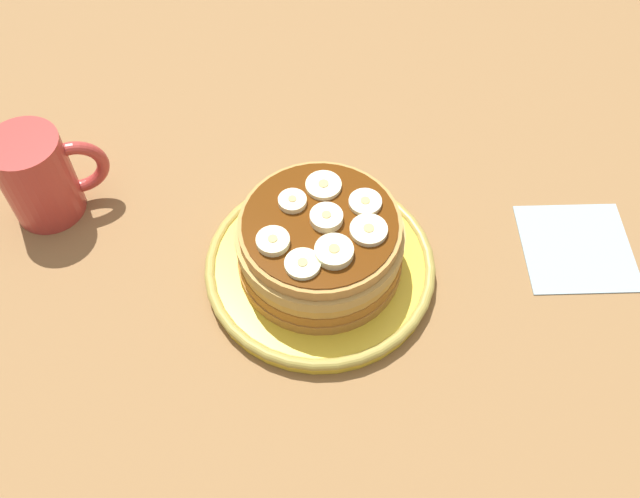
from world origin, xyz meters
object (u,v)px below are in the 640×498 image
Objects in this scene: banana_slice_5 at (337,251)px; coffee_mug at (40,175)px; banana_slice_6 at (365,203)px; banana_slice_3 at (369,231)px; banana_slice_0 at (328,221)px; pancake_stack at (319,244)px; napkin at (577,247)px; banana_slice_4 at (323,186)px; banana_slice_1 at (303,264)px; banana_slice_7 at (273,242)px; banana_slice_2 at (292,202)px; plate at (320,267)px.

banana_slice_5 is 32.03cm from coffee_mug.
banana_slice_3 is at bearing -105.72° from banana_slice_6.
banana_slice_0 is 0.88× the size of banana_slice_3.
banana_slice_6 reaches higher than pancake_stack.
napkin is (25.79, -5.75, -4.72)cm from pancake_stack.
napkin is at bearing -21.52° from banana_slice_4.
banana_slice_1 is 0.93× the size of banana_slice_3.
coffee_mug is at bearing 136.89° from banana_slice_7.
banana_slice_2 is at bearing 79.46° from banana_slice_1.
coffee_mug reaches higher than banana_slice_1.
banana_slice_6 is at bearing 7.88° from plate.
banana_slice_1 is 9.01cm from banana_slice_4.
banana_slice_4 reaches higher than plate.
banana_slice_5 reaches higher than pancake_stack.
plate is at bearing -172.12° from banana_slice_6.
coffee_mug reaches higher than banana_slice_0.
banana_slice_6 is 33.02cm from coffee_mug.
banana_slice_5 is 6.16cm from banana_slice_6.
pancake_stack is 5.98cm from banana_slice_7.
banana_slice_7 reaches higher than banana_slice_6.
banana_slice_5 is 0.31× the size of napkin.
banana_slice_4 is 0.98× the size of banana_slice_5.
banana_slice_0 is 4.13cm from banana_slice_6.
banana_slice_1 is 3.21cm from banana_slice_5.
banana_slice_3 is (6.68, 1.51, 0.03)cm from banana_slice_1.
banana_slice_1 reaches higher than napkin.
plate is at bearing -113.51° from banana_slice_4.
pancake_stack is at bearing 146.63° from banana_slice_0.
banana_slice_3 is (3.80, -2.50, 3.62)cm from pancake_stack.
banana_slice_3 is at bearing -33.33° from pancake_stack.
banana_slice_5 is 5.68cm from banana_slice_7.
banana_slice_5 is (-0.35, -3.34, 0.01)cm from banana_slice_0.
banana_slice_4 is at bearing 66.49° from plate.
coffee_mug is 54.77cm from napkin.
napkin is at bearing -12.57° from pancake_stack.
banana_slice_4 is 4.32cm from banana_slice_6.
banana_slice_4 is (1.72, 3.74, 3.58)cm from pancake_stack.
banana_slice_0 is 4.32cm from banana_slice_4.
banana_slice_6 is (2.95, -3.15, 0.00)cm from banana_slice_4.
banana_slice_3 reaches higher than plate.
banana_slice_7 reaches higher than banana_slice_3.
pancake_stack is at bearing 145.29° from plate.
coffee_mug is (-23.78, 17.01, 0.24)cm from pancake_stack.
banana_slice_1 is at bearing -125.61° from pancake_stack.
banana_slice_4 is at bearing 133.04° from banana_slice_6.
banana_slice_0 is at bearing 168.08° from napkin.
coffee_mug reaches higher than banana_slice_7.
banana_slice_0 is 30.26cm from coffee_mug.
banana_slice_7 is at bearing 150.09° from banana_slice_5.
napkin is (25.46, -1.97, -8.49)cm from banana_slice_5.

